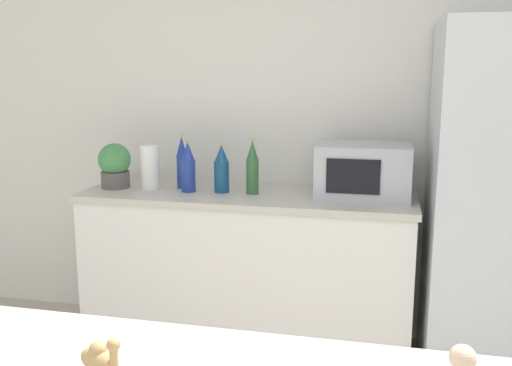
{
  "coord_description": "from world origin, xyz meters",
  "views": [
    {
      "loc": [
        0.17,
        -0.56,
        1.56
      ],
      "look_at": [
        -0.27,
        1.39,
        1.16
      ],
      "focal_mm": 40.0,
      "sensor_mm": 36.0,
      "label": 1
    }
  ],
  "objects_px": {
    "potted_plant": "(115,165)",
    "back_bottle_3": "(252,168)",
    "paper_towel_roll": "(150,167)",
    "back_bottle_0": "(222,169)",
    "back_bottle_2": "(182,163)",
    "microwave": "(363,171)",
    "back_bottle_1": "(188,167)",
    "camel_figurine": "(100,359)"
  },
  "relations": [
    {
      "from": "paper_towel_roll",
      "to": "camel_figurine",
      "type": "bearing_deg",
      "value": -69.35
    },
    {
      "from": "microwave",
      "to": "back_bottle_3",
      "type": "bearing_deg",
      "value": -175.07
    },
    {
      "from": "potted_plant",
      "to": "back_bottle_2",
      "type": "relative_size",
      "value": 0.84
    },
    {
      "from": "potted_plant",
      "to": "back_bottle_2",
      "type": "xyz_separation_m",
      "value": [
        0.37,
        0.08,
        0.01
      ]
    },
    {
      "from": "potted_plant",
      "to": "microwave",
      "type": "relative_size",
      "value": 0.53
    },
    {
      "from": "potted_plant",
      "to": "camel_figurine",
      "type": "bearing_deg",
      "value": -64.24
    },
    {
      "from": "back_bottle_0",
      "to": "back_bottle_1",
      "type": "height_order",
      "value": "back_bottle_1"
    },
    {
      "from": "back_bottle_0",
      "to": "back_bottle_1",
      "type": "xyz_separation_m",
      "value": [
        -0.18,
        -0.03,
        0.01
      ]
    },
    {
      "from": "microwave",
      "to": "back_bottle_2",
      "type": "xyz_separation_m",
      "value": [
        -1.01,
        0.02,
        0.0
      ]
    },
    {
      "from": "microwave",
      "to": "back_bottle_0",
      "type": "relative_size",
      "value": 1.78
    },
    {
      "from": "back_bottle_1",
      "to": "back_bottle_2",
      "type": "relative_size",
      "value": 0.93
    },
    {
      "from": "paper_towel_roll",
      "to": "back_bottle_1",
      "type": "relative_size",
      "value": 0.87
    },
    {
      "from": "paper_towel_roll",
      "to": "back_bottle_3",
      "type": "distance_m",
      "value": 0.59
    },
    {
      "from": "microwave",
      "to": "back_bottle_0",
      "type": "xyz_separation_m",
      "value": [
        -0.76,
        -0.05,
        -0.01
      ]
    },
    {
      "from": "back_bottle_0",
      "to": "microwave",
      "type": "bearing_deg",
      "value": 3.69
    },
    {
      "from": "microwave",
      "to": "back_bottle_1",
      "type": "relative_size",
      "value": 1.71
    },
    {
      "from": "potted_plant",
      "to": "back_bottle_3",
      "type": "height_order",
      "value": "back_bottle_3"
    },
    {
      "from": "back_bottle_1",
      "to": "camel_figurine",
      "type": "relative_size",
      "value": 2.14
    },
    {
      "from": "potted_plant",
      "to": "paper_towel_roll",
      "type": "xyz_separation_m",
      "value": [
        0.21,
        0.01,
        -0.01
      ]
    },
    {
      "from": "back_bottle_0",
      "to": "back_bottle_2",
      "type": "height_order",
      "value": "back_bottle_2"
    },
    {
      "from": "back_bottle_0",
      "to": "back_bottle_2",
      "type": "bearing_deg",
      "value": 165.66
    },
    {
      "from": "back_bottle_3",
      "to": "back_bottle_0",
      "type": "bearing_deg",
      "value": 179.45
    },
    {
      "from": "back_bottle_0",
      "to": "back_bottle_1",
      "type": "relative_size",
      "value": 0.96
    },
    {
      "from": "microwave",
      "to": "back_bottle_2",
      "type": "height_order",
      "value": "back_bottle_2"
    },
    {
      "from": "potted_plant",
      "to": "paper_towel_roll",
      "type": "distance_m",
      "value": 0.21
    },
    {
      "from": "paper_towel_roll",
      "to": "microwave",
      "type": "bearing_deg",
      "value": 2.62
    },
    {
      "from": "potted_plant",
      "to": "camel_figurine",
      "type": "xyz_separation_m",
      "value": [
        0.97,
        -2.01,
        -0.02
      ]
    },
    {
      "from": "paper_towel_roll",
      "to": "potted_plant",
      "type": "bearing_deg",
      "value": -178.19
    },
    {
      "from": "microwave",
      "to": "back_bottle_3",
      "type": "height_order",
      "value": "back_bottle_3"
    },
    {
      "from": "back_bottle_0",
      "to": "back_bottle_3",
      "type": "xyz_separation_m",
      "value": [
        0.17,
        -0.0,
        0.01
      ]
    },
    {
      "from": "back_bottle_1",
      "to": "back_bottle_3",
      "type": "height_order",
      "value": "back_bottle_3"
    },
    {
      "from": "back_bottle_0",
      "to": "camel_figurine",
      "type": "relative_size",
      "value": 2.05
    },
    {
      "from": "microwave",
      "to": "back_bottle_1",
      "type": "bearing_deg",
      "value": -175.44
    },
    {
      "from": "back_bottle_3",
      "to": "back_bottle_1",
      "type": "bearing_deg",
      "value": -176.06
    },
    {
      "from": "paper_towel_roll",
      "to": "microwave",
      "type": "xyz_separation_m",
      "value": [
        1.17,
        0.05,
        0.02
      ]
    },
    {
      "from": "back_bottle_1",
      "to": "paper_towel_roll",
      "type": "bearing_deg",
      "value": 174.77
    },
    {
      "from": "back_bottle_1",
      "to": "camel_figurine",
      "type": "height_order",
      "value": "back_bottle_1"
    },
    {
      "from": "back_bottle_1",
      "to": "back_bottle_3",
      "type": "xyz_separation_m",
      "value": [
        0.35,
        0.02,
        0.01
      ]
    },
    {
      "from": "microwave",
      "to": "back_bottle_3",
      "type": "distance_m",
      "value": 0.59
    },
    {
      "from": "potted_plant",
      "to": "back_bottle_3",
      "type": "xyz_separation_m",
      "value": [
        0.8,
        0.01,
        0.01
      ]
    },
    {
      "from": "potted_plant",
      "to": "camel_figurine",
      "type": "relative_size",
      "value": 1.92
    },
    {
      "from": "paper_towel_roll",
      "to": "back_bottle_1",
      "type": "xyz_separation_m",
      "value": [
        0.23,
        -0.02,
        0.01
      ]
    }
  ]
}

